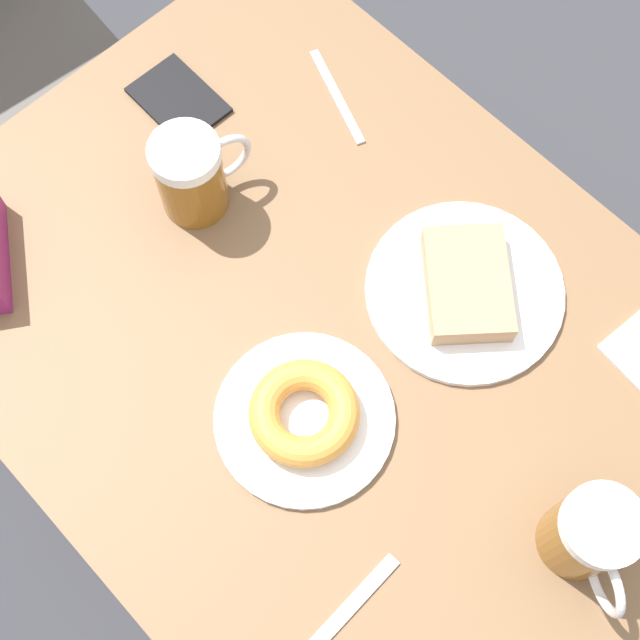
{
  "coord_description": "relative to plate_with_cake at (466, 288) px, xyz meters",
  "views": [
    {
      "loc": [
        -0.28,
        -0.29,
        1.74
      ],
      "look_at": [
        0.0,
        0.0,
        0.75
      ],
      "focal_mm": 50.0,
      "sensor_mm": 36.0,
      "label": 1
    }
  ],
  "objects": [
    {
      "name": "table",
      "position": [
        -0.16,
        0.09,
        -0.08
      ],
      "size": [
        0.76,
        1.02,
        0.73
      ],
      "color": "brown",
      "rests_on": "ground_plane"
    },
    {
      "name": "beer_mug_left",
      "position": [
        -0.15,
        0.33,
        0.05
      ],
      "size": [
        0.13,
        0.09,
        0.12
      ],
      "color": "#8C5619",
      "rests_on": "table"
    },
    {
      "name": "knife",
      "position": [
        -0.4,
        -0.17,
        -0.01
      ],
      "size": [
        0.21,
        0.02,
        0.0
      ],
      "rotation": [
        0.0,
        0.0,
        4.75
      ],
      "color": "silver",
      "rests_on": "table"
    },
    {
      "name": "plate_with_cake",
      "position": [
        0.0,
        0.0,
        0.0
      ],
      "size": [
        0.25,
        0.25,
        0.04
      ],
      "color": "white",
      "rests_on": "table"
    },
    {
      "name": "ground_plane",
      "position": [
        -0.16,
        0.09,
        -0.74
      ],
      "size": [
        8.0,
        8.0,
        0.0
      ],
      "primitive_type": "plane",
      "color": "#333338"
    },
    {
      "name": "plate_with_donut",
      "position": [
        -0.26,
        0.02,
        0.0
      ],
      "size": [
        0.21,
        0.21,
        0.05
      ],
      "color": "white",
      "rests_on": "table"
    },
    {
      "name": "passport_near_edge",
      "position": [
        -0.07,
        0.46,
        -0.01
      ],
      "size": [
        0.09,
        0.13,
        0.01
      ],
      "rotation": [
        0.0,
        0.0,
        6.26
      ],
      "color": "black",
      "rests_on": "table"
    },
    {
      "name": "fork",
      "position": [
        0.09,
        0.32,
        -0.01
      ],
      "size": [
        0.07,
        0.16,
        0.0
      ],
      "rotation": [
        0.0,
        0.0,
        2.78
      ],
      "color": "silver",
      "rests_on": "table"
    },
    {
      "name": "beer_mug_center",
      "position": [
        -0.14,
        -0.29,
        0.05
      ],
      "size": [
        0.09,
        0.12,
        0.12
      ],
      "color": "#8C5619",
      "rests_on": "table"
    }
  ]
}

